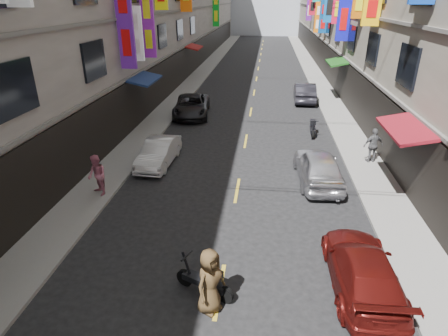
% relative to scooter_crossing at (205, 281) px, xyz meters
% --- Properties ---
extents(sidewalk_left, '(2.00, 90.00, 0.12)m').
position_rel_scooter_crossing_xyz_m(sidewalk_left, '(-5.62, 30.15, -0.38)').
color(sidewalk_left, slate).
rests_on(sidewalk_left, ground).
extents(sidewalk_right, '(2.00, 90.00, 0.12)m').
position_rel_scooter_crossing_xyz_m(sidewalk_right, '(6.38, 30.15, -0.38)').
color(sidewalk_right, slate).
rests_on(sidewalk_right, ground).
extents(street_awnings, '(13.99, 35.20, 0.41)m').
position_rel_scooter_crossing_xyz_m(street_awnings, '(-0.88, 14.15, 2.56)').
color(street_awnings, '#16541A').
rests_on(street_awnings, ground).
extents(lane_markings, '(0.12, 80.20, 0.01)m').
position_rel_scooter_crossing_xyz_m(lane_markings, '(0.38, 27.15, -0.44)').
color(lane_markings, gold).
rests_on(lane_markings, ground).
extents(scooter_crossing, '(1.70, 0.88, 1.14)m').
position_rel_scooter_crossing_xyz_m(scooter_crossing, '(0.00, 0.00, 0.00)').
color(scooter_crossing, black).
rests_on(scooter_crossing, ground).
extents(scooter_far_right, '(0.50, 1.80, 1.14)m').
position_rel_scooter_crossing_xyz_m(scooter_far_right, '(4.23, 13.60, 0.00)').
color(scooter_far_right, black).
rests_on(scooter_far_right, ground).
extents(car_left_mid, '(1.46, 3.80, 1.23)m').
position_rel_scooter_crossing_xyz_m(car_left_mid, '(-3.62, 8.43, 0.17)').
color(car_left_mid, silver).
rests_on(car_left_mid, ground).
extents(car_left_far, '(2.77, 5.13, 1.37)m').
position_rel_scooter_crossing_xyz_m(car_left_far, '(-3.62, 16.80, 0.24)').
color(car_left_far, black).
rests_on(car_left_far, ground).
extents(car_right_near, '(1.81, 4.31, 1.24)m').
position_rel_scooter_crossing_xyz_m(car_right_near, '(4.28, 0.74, 0.18)').
color(car_right_near, '#621410').
rests_on(car_right_near, ground).
extents(car_right_mid, '(2.01, 4.42, 1.47)m').
position_rel_scooter_crossing_xyz_m(car_right_mid, '(3.81, 7.36, 0.29)').
color(car_right_mid, silver).
rests_on(car_right_mid, ground).
extents(car_right_far, '(1.63, 4.42, 1.45)m').
position_rel_scooter_crossing_xyz_m(car_right_far, '(4.38, 21.60, 0.28)').
color(car_right_far, '#28272F').
rests_on(car_right_far, ground).
extents(pedestrian_lfar, '(0.99, 0.97, 1.69)m').
position_rel_scooter_crossing_xyz_m(pedestrian_lfar, '(-5.16, 4.95, 0.52)').
color(pedestrian_lfar, '#C3677F').
rests_on(pedestrian_lfar, sidewalk_left).
extents(pedestrian_rfar, '(1.12, 0.83, 1.69)m').
position_rel_scooter_crossing_xyz_m(pedestrian_rfar, '(6.65, 9.66, 0.52)').
color(pedestrian_rfar, '#535356').
rests_on(pedestrian_rfar, sidewalk_right).
extents(pedestrian_crossing, '(1.00, 1.10, 1.85)m').
position_rel_scooter_crossing_xyz_m(pedestrian_crossing, '(0.22, -0.55, 0.48)').
color(pedestrian_crossing, '#47341C').
rests_on(pedestrian_crossing, ground).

